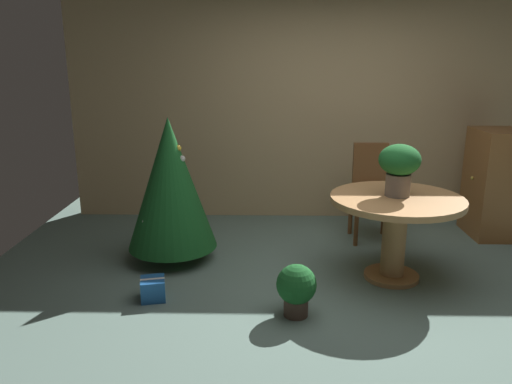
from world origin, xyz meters
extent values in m
plane|color=slate|center=(0.00, 0.00, 0.00)|extent=(6.60, 6.60, 0.00)
cube|color=tan|center=(0.00, 2.20, 1.30)|extent=(6.00, 0.10, 2.60)
cylinder|color=#B27F4C|center=(0.36, 0.39, 0.02)|extent=(0.47, 0.47, 0.04)
cylinder|color=#B27F4C|center=(0.36, 0.39, 0.36)|extent=(0.20, 0.20, 0.64)
cylinder|color=#B27F4C|center=(0.36, 0.39, 0.71)|extent=(1.11, 1.11, 0.05)
cylinder|color=#665B51|center=(0.37, 0.42, 0.83)|extent=(0.21, 0.21, 0.19)
ellipsoid|color=#195623|center=(0.37, 0.42, 1.04)|extent=(0.34, 0.34, 0.26)
sphere|color=#E5A8B2|center=(0.27, 0.36, 1.03)|extent=(0.06, 0.06, 0.06)
sphere|color=#E5A8B2|center=(0.49, 0.40, 1.04)|extent=(0.06, 0.06, 0.06)
sphere|color=#E5A8B2|center=(0.44, 0.41, 1.05)|extent=(0.06, 0.06, 0.06)
sphere|color=#E5A8B2|center=(0.34, 0.34, 1.06)|extent=(0.08, 0.08, 0.08)
cylinder|color=brown|center=(0.54, 1.16, 0.24)|extent=(0.04, 0.04, 0.48)
cylinder|color=brown|center=(0.18, 1.16, 0.24)|extent=(0.04, 0.04, 0.48)
cylinder|color=brown|center=(0.54, 1.52, 0.24)|extent=(0.04, 0.04, 0.48)
cylinder|color=brown|center=(0.18, 1.52, 0.24)|extent=(0.04, 0.04, 0.48)
cube|color=brown|center=(0.36, 1.34, 0.50)|extent=(0.40, 0.40, 0.05)
cube|color=brown|center=(0.36, 1.52, 0.76)|extent=(0.36, 0.05, 0.47)
cylinder|color=brown|center=(-1.61, 0.77, 0.07)|extent=(0.10, 0.10, 0.14)
cone|color=#195623|center=(-1.61, 0.77, 0.74)|extent=(0.83, 0.83, 1.22)
sphere|color=gold|center=(-1.48, 0.54, 0.47)|extent=(0.04, 0.04, 0.04)
sphere|color=red|center=(-1.69, 0.87, 0.96)|extent=(0.05, 0.05, 0.05)
sphere|color=silver|center=(-1.49, 0.74, 0.98)|extent=(0.06, 0.06, 0.06)
sphere|color=silver|center=(-1.81, 0.58, 0.44)|extent=(0.07, 0.07, 0.07)
sphere|color=gold|center=(-1.52, 0.76, 1.07)|extent=(0.06, 0.06, 0.06)
sphere|color=silver|center=(-1.48, 0.61, 0.65)|extent=(0.04, 0.04, 0.04)
cube|color=#1E569E|center=(-1.63, -0.04, 0.09)|extent=(0.23, 0.23, 0.17)
cube|color=silver|center=(-1.63, -0.04, 0.09)|extent=(0.19, 0.07, 0.17)
cube|color=brown|center=(1.69, 1.53, 0.57)|extent=(0.46, 0.61, 1.14)
sphere|color=#B29338|center=(1.45, 1.53, 0.63)|extent=(0.04, 0.04, 0.04)
cylinder|color=#4C382D|center=(-0.51, -0.28, 0.07)|extent=(0.18, 0.18, 0.13)
sphere|color=#195623|center=(-0.51, -0.28, 0.25)|extent=(0.30, 0.30, 0.30)
camera|label=1|loc=(-0.74, -3.63, 1.85)|focal=34.96mm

